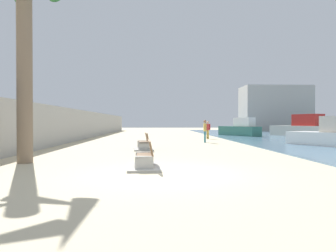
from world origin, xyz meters
TOP-DOWN VIEW (x-y plane):
  - ground_plane at (0.00, 18.00)m, footprint 120.00×120.00m
  - seawall at (-7.50, 18.00)m, footprint 0.80×64.00m
  - palm_tree at (-5.58, 2.69)m, footprint 2.82×2.94m
  - bench_near at (-0.77, 1.16)m, footprint 1.20×2.15m
  - bench_far at (-1.11, 8.30)m, footprint 1.29×2.20m
  - person_walking at (4.53, 19.38)m, footprint 0.46×0.32m
  - person_standing at (3.45, 14.34)m, footprint 0.24×0.53m
  - boat_nearest at (15.69, 23.60)m, footprint 4.59×7.41m
  - boat_far_right at (9.32, 25.47)m, footprint 3.87×5.91m
  - boat_distant at (11.39, 10.22)m, footprint 4.48×5.86m
  - harbor_building at (21.50, 46.00)m, footprint 12.00×6.00m

SIDE VIEW (x-z plane):
  - ground_plane at x=0.00m, z-range 0.00..0.00m
  - bench_near at x=-0.77m, z-range -0.26..0.72m
  - bench_far at x=-1.11m, z-range -0.26..0.72m
  - boat_distant at x=11.39m, z-range -0.23..1.74m
  - boat_far_right at x=9.32m, z-range -0.23..1.86m
  - boat_nearest at x=15.69m, z-range -0.29..2.14m
  - person_walking at x=4.53m, z-range 0.14..1.84m
  - person_standing at x=3.45m, z-range 0.16..1.94m
  - seawall at x=-7.50m, z-range 0.00..2.70m
  - harbor_building at x=21.50m, z-range 0.00..8.17m
  - palm_tree at x=-5.58m, z-range 1.58..9.57m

